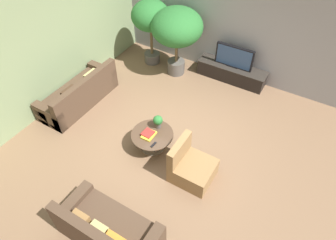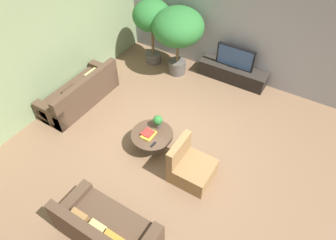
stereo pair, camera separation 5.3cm
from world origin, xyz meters
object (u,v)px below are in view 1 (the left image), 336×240
at_px(couch_near_entry, 108,231).
at_px(potted_palm_corner, 177,29).
at_px(television, 234,57).
at_px(potted_palm_tall, 151,18).
at_px(couch_by_wall, 80,94).
at_px(coffee_table, 152,138).
at_px(potted_plant_tabletop, 158,121).
at_px(armchair_wicker, 191,167).
at_px(media_console, 231,73).

height_order(couch_near_entry, potted_palm_corner, potted_palm_corner).
height_order(television, couch_near_entry, television).
distance_m(couch_near_entry, potted_palm_tall, 5.61).
xyz_separation_m(couch_by_wall, couch_near_entry, (2.89, -2.45, 0.00)).
bearing_deg(coffee_table, potted_plant_tabletop, 91.74).
distance_m(coffee_table, potted_plant_tabletop, 0.40).
distance_m(coffee_table, armchair_wicker, 1.08).
bearing_deg(armchair_wicker, coffee_table, 77.99).
bearing_deg(media_console, coffee_table, -98.98).
distance_m(coffee_table, potted_palm_tall, 3.58).
relative_size(television, potted_palm_corner, 0.54).
distance_m(couch_near_entry, armchair_wicker, 1.98).
relative_size(armchair_wicker, potted_palm_tall, 0.46).
bearing_deg(potted_palm_corner, media_console, 18.44).
bearing_deg(armchair_wicker, media_console, 8.99).
bearing_deg(couch_by_wall, potted_plant_tabletop, 88.03).
bearing_deg(armchair_wicker, couch_near_entry, 162.79).
bearing_deg(potted_plant_tabletop, couch_near_entry, -78.47).
height_order(potted_palm_tall, potted_plant_tabletop, potted_palm_tall).
relative_size(media_console, potted_plant_tabletop, 6.14).
bearing_deg(couch_by_wall, armchair_wicker, 80.94).
bearing_deg(couch_by_wall, potted_palm_tall, 167.84).
distance_m(media_console, potted_palm_corner, 1.94).
height_order(potted_palm_corner, potted_plant_tabletop, potted_palm_corner).
xyz_separation_m(coffee_table, potted_palm_tall, (-1.87, 2.86, 1.07)).
bearing_deg(coffee_table, television, 81.02).
relative_size(potted_palm_tall, potted_palm_corner, 0.98).
distance_m(couch_by_wall, potted_plant_tabletop, 2.43).
bearing_deg(coffee_table, couch_by_wall, 172.25).
bearing_deg(potted_plant_tabletop, coffee_table, -88.26).
height_order(media_console, potted_plant_tabletop, potted_plant_tabletop).
height_order(television, coffee_table, television).
relative_size(couch_near_entry, potted_palm_corner, 0.91).
xyz_separation_m(couch_by_wall, potted_palm_tall, (0.54, 2.53, 1.09)).
bearing_deg(potted_palm_tall, television, 9.08).
bearing_deg(potted_plant_tabletop, couch_by_wall, 178.03).
height_order(armchair_wicker, potted_palm_tall, potted_palm_tall).
relative_size(television, potted_palm_tall, 0.55).
relative_size(media_console, potted_palm_tall, 1.02).
relative_size(armchair_wicker, potted_plant_tabletop, 2.76).
relative_size(television, couch_by_wall, 0.49).
xyz_separation_m(couch_near_entry, potted_palm_tall, (-2.34, 4.97, 1.09)).
distance_m(couch_near_entry, potted_plant_tabletop, 2.43).
height_order(potted_palm_tall, potted_palm_corner, potted_palm_corner).
xyz_separation_m(coffee_table, armchair_wicker, (1.06, -0.23, -0.04)).
bearing_deg(couch_by_wall, media_console, 134.85).
relative_size(television, coffee_table, 1.14).
distance_m(armchair_wicker, potted_plant_tabletop, 1.22).
bearing_deg(television, potted_palm_tall, -170.92).
relative_size(couch_by_wall, potted_plant_tabletop, 6.87).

